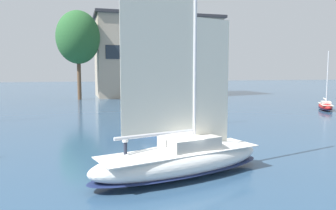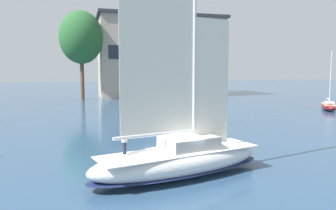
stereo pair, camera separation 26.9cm
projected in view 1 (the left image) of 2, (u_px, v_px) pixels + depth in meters
name	position (u px, v px, depth m)	size (l,w,h in m)	color
ground_plane	(181.00, 176.00, 20.10)	(400.00, 400.00, 0.00)	#2D4C6B
waterfront_building	(156.00, 57.00, 87.13)	(32.55, 17.55, 20.60)	tan
tree_shore_left	(78.00, 38.00, 73.87)	(9.77, 9.77, 20.11)	brown
sailboat_main	(182.00, 156.00, 19.98)	(12.30, 6.29, 16.27)	white
sailboat_moored_near_marina	(170.00, 121.00, 37.10)	(9.13, 5.53, 12.16)	navy
sailboat_moored_mid_channel	(325.00, 106.00, 55.08)	(5.58, 7.03, 9.79)	maroon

